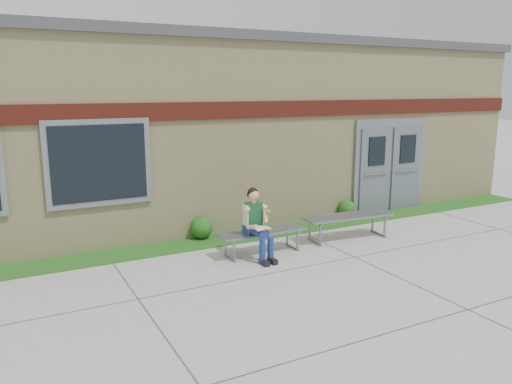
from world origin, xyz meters
TOP-DOWN VIEW (x-y plane):
  - ground at (0.00, 0.00)m, footprint 80.00×80.00m
  - grass_strip at (0.00, 2.60)m, footprint 16.00×0.80m
  - school_building at (-0.00, 5.99)m, footprint 16.20×6.22m
  - bench_left at (-0.40, 1.49)m, footprint 1.68×0.48m
  - bench_right at (1.60, 1.49)m, footprint 1.95×0.70m
  - girl at (-0.61, 1.30)m, footprint 0.47×0.77m
  - shrub_mid at (-1.07, 2.85)m, footprint 0.45×0.45m
  - shrub_east at (2.63, 2.85)m, footprint 0.41×0.41m

SIDE VIEW (x-z plane):
  - ground at x=0.00m, z-range 0.00..0.00m
  - grass_strip at x=0.00m, z-range 0.00..0.02m
  - shrub_east at x=2.63m, z-range 0.02..0.43m
  - shrub_mid at x=-1.07m, z-range 0.02..0.47m
  - bench_left at x=-0.40m, z-range 0.12..0.55m
  - bench_right at x=1.60m, z-range 0.13..0.63m
  - girl at x=-0.61m, z-range 0.03..1.32m
  - school_building at x=0.00m, z-range 0.00..4.20m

